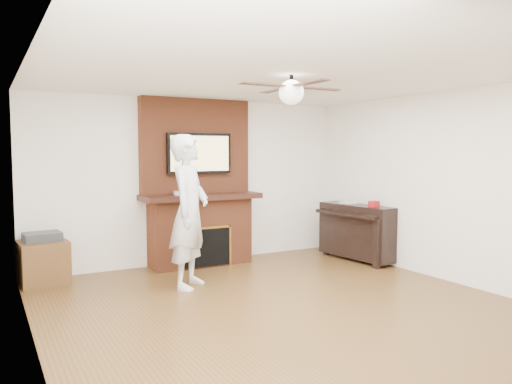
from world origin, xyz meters
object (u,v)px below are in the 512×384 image
side_table (43,260)px  piano (357,230)px  fireplace (199,199)px  person (189,211)px

side_table → piano: size_ratio=0.48×
side_table → piano: (4.49, -0.88, 0.16)m
fireplace → person: fireplace is taller
person → side_table: bearing=97.7°
piano → side_table: bearing=162.8°
person → side_table: size_ratio=2.88×
fireplace → person: size_ratio=1.30×
side_table → piano: piano is taller
fireplace → side_table: size_ratio=3.75×
fireplace → piano: fireplace is taller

